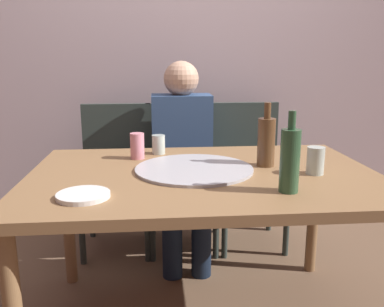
{
  "coord_description": "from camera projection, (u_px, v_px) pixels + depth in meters",
  "views": [
    {
      "loc": [
        -0.2,
        -1.66,
        1.19
      ],
      "look_at": [
        -0.04,
        0.13,
        0.77
      ],
      "focal_mm": 38.64,
      "sensor_mm": 36.0,
      "label": 1
    }
  ],
  "objects": [
    {
      "name": "back_wall",
      "position": [
        182.0,
        41.0,
        2.84
      ],
      "size": [
        6.0,
        0.1,
        2.6
      ],
      "primitive_type": "cube",
      "color": "#B29EA3",
      "rests_on": "ground_plane"
    },
    {
      "name": "dining_table",
      "position": [
        204.0,
        189.0,
        1.75
      ],
      "size": [
        1.45,
        0.98,
        0.72
      ],
      "color": "olive",
      "rests_on": "ground_plane"
    },
    {
      "name": "pizza_tray",
      "position": [
        194.0,
        169.0,
        1.76
      ],
      "size": [
        0.5,
        0.5,
        0.01
      ],
      "primitive_type": "cylinder",
      "color": "#ADADB2",
      "rests_on": "dining_table"
    },
    {
      "name": "wine_bottle",
      "position": [
        266.0,
        141.0,
        1.81
      ],
      "size": [
        0.08,
        0.08,
        0.28
      ],
      "color": "brown",
      "rests_on": "dining_table"
    },
    {
      "name": "beer_bottle",
      "position": [
        290.0,
        159.0,
        1.45
      ],
      "size": [
        0.07,
        0.07,
        0.29
      ],
      "color": "#2D5133",
      "rests_on": "dining_table"
    },
    {
      "name": "tumbler_near",
      "position": [
        315.0,
        161.0,
        1.69
      ],
      "size": [
        0.07,
        0.07,
        0.11
      ],
      "primitive_type": "cylinder",
      "color": "#B7C6BC",
      "rests_on": "dining_table"
    },
    {
      "name": "tumbler_far",
      "position": [
        159.0,
        144.0,
        2.05
      ],
      "size": [
        0.06,
        0.06,
        0.09
      ],
      "primitive_type": "cylinder",
      "color": "#B7C6BC",
      "rests_on": "dining_table"
    },
    {
      "name": "soda_can",
      "position": [
        137.0,
        146.0,
        1.95
      ],
      "size": [
        0.07,
        0.07,
        0.12
      ],
      "primitive_type": "cylinder",
      "color": "pink",
      "rests_on": "dining_table"
    },
    {
      "name": "plate_stack",
      "position": [
        83.0,
        195.0,
        1.42
      ],
      "size": [
        0.18,
        0.18,
        0.02
      ],
      "primitive_type": "cylinder",
      "color": "white",
      "rests_on": "dining_table"
    },
    {
      "name": "table_knife",
      "position": [
        315.0,
        157.0,
        1.98
      ],
      "size": [
        0.08,
        0.22,
        0.01
      ],
      "primitive_type": "cube",
      "rotation": [
        0.0,
        0.0,
        4.45
      ],
      "color": "#B7B7BC",
      "rests_on": "dining_table"
    },
    {
      "name": "chair_left",
      "position": [
        117.0,
        167.0,
        2.6
      ],
      "size": [
        0.44,
        0.44,
        0.9
      ],
      "rotation": [
        0.0,
        0.0,
        3.14
      ],
      "color": "#2D3833",
      "rests_on": "ground_plane"
    },
    {
      "name": "chair_middle",
      "position": [
        181.0,
        166.0,
        2.64
      ],
      "size": [
        0.44,
        0.44,
        0.9
      ],
      "rotation": [
        0.0,
        0.0,
        3.14
      ],
      "color": "#2D3833",
      "rests_on": "ground_plane"
    },
    {
      "name": "chair_right",
      "position": [
        248.0,
        164.0,
        2.68
      ],
      "size": [
        0.44,
        0.44,
        0.9
      ],
      "rotation": [
        0.0,
        0.0,
        3.14
      ],
      "color": "#2D3833",
      "rests_on": "ground_plane"
    },
    {
      "name": "guest_in_sweater",
      "position": [
        183.0,
        151.0,
        2.46
      ],
      "size": [
        0.36,
        0.56,
        1.17
      ],
      "rotation": [
        0.0,
        0.0,
        3.14
      ],
      "color": "navy",
      "rests_on": "ground_plane"
    }
  ]
}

